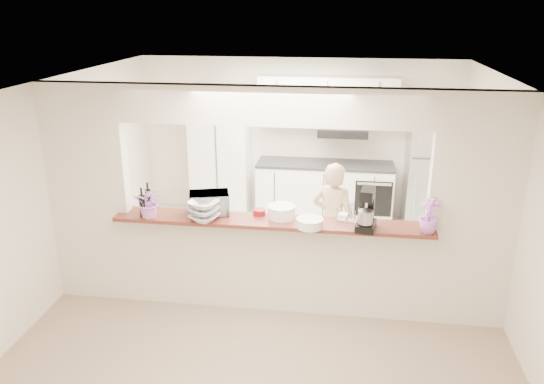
% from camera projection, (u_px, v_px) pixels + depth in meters
% --- Properties ---
extents(floor, '(6.00, 6.00, 0.00)m').
position_uv_depth(floor, '(272.00, 307.00, 6.04)').
color(floor, tan).
rests_on(floor, ground).
extents(tile_overlay, '(5.00, 2.90, 0.01)m').
position_uv_depth(tile_overlay, '(287.00, 248.00, 7.49)').
color(tile_overlay, silver).
rests_on(tile_overlay, floor).
extents(partition, '(5.00, 0.15, 2.50)m').
position_uv_depth(partition, '(272.00, 184.00, 5.55)').
color(partition, white).
rests_on(partition, floor).
extents(bar_counter, '(3.40, 0.38, 1.09)m').
position_uv_depth(bar_counter, '(272.00, 262.00, 5.85)').
color(bar_counter, white).
rests_on(bar_counter, floor).
extents(kitchen_cabinets, '(3.15, 0.62, 2.25)m').
position_uv_depth(kitchen_cabinets, '(284.00, 159.00, 8.29)').
color(kitchen_cabinets, white).
rests_on(kitchen_cabinets, floor).
extents(refrigerator, '(0.75, 0.70, 1.70)m').
position_uv_depth(refrigerator, '(431.00, 174.00, 7.96)').
color(refrigerator, '#A7A7AC').
rests_on(refrigerator, floor).
extents(flower_left, '(0.34, 0.31, 0.34)m').
position_uv_depth(flower_left, '(150.00, 202.00, 5.66)').
color(flower_left, '#C86AAD').
rests_on(flower_left, bar_counter).
extents(wine_bottle_a, '(0.07, 0.07, 0.33)m').
position_uv_depth(wine_bottle_a, '(142.00, 206.00, 5.68)').
color(wine_bottle_a, black).
rests_on(wine_bottle_a, bar_counter).
extents(wine_bottle_b, '(0.06, 0.06, 0.32)m').
position_uv_depth(wine_bottle_b, '(148.00, 199.00, 5.89)').
color(wine_bottle_b, black).
rests_on(wine_bottle_b, bar_counter).
extents(toaster_oven, '(0.49, 0.39, 0.24)m').
position_uv_depth(toaster_oven, '(209.00, 203.00, 5.78)').
color(toaster_oven, '#9D9DA2').
rests_on(toaster_oven, bar_counter).
extents(serving_bowls, '(0.39, 0.39, 0.22)m').
position_uv_depth(serving_bowls, '(204.00, 211.00, 5.58)').
color(serving_bowls, white).
rests_on(serving_bowls, bar_counter).
extents(plate_stack_a, '(0.30, 0.30, 0.14)m').
position_uv_depth(plate_stack_a, '(282.00, 212.00, 5.67)').
color(plate_stack_a, white).
rests_on(plate_stack_a, bar_counter).
extents(plate_stack_b, '(0.28, 0.28, 0.10)m').
position_uv_depth(plate_stack_b, '(310.00, 223.00, 5.43)').
color(plate_stack_b, white).
rests_on(plate_stack_b, bar_counter).
extents(red_bowl, '(0.13, 0.13, 0.06)m').
position_uv_depth(red_bowl, '(259.00, 212.00, 5.76)').
color(red_bowl, maroon).
rests_on(red_bowl, bar_counter).
extents(tan_bowl, '(0.15, 0.15, 0.07)m').
position_uv_depth(tan_bowl, '(278.00, 213.00, 5.74)').
color(tan_bowl, tan).
rests_on(tan_bowl, bar_counter).
extents(utensil_caddy, '(0.25, 0.19, 0.21)m').
position_uv_depth(utensil_caddy, '(348.00, 213.00, 5.59)').
color(utensil_caddy, silver).
rests_on(utensil_caddy, bar_counter).
extents(stand_mixer, '(0.23, 0.32, 0.44)m').
position_uv_depth(stand_mixer, '(367.00, 211.00, 5.36)').
color(stand_mixer, black).
rests_on(stand_mixer, bar_counter).
extents(flower_right, '(0.26, 0.26, 0.36)m').
position_uv_depth(flower_right, '(429.00, 216.00, 5.27)').
color(flower_right, '#AF69C4').
rests_on(flower_right, bar_counter).
extents(person, '(0.64, 0.53, 1.49)m').
position_uv_depth(person, '(333.00, 222.00, 6.46)').
color(person, tan).
rests_on(person, floor).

